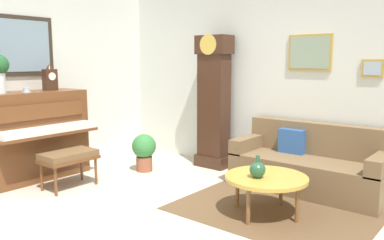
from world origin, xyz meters
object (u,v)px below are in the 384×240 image
Objects in this scene: mantel_clock at (50,78)px; teacup at (27,91)px; potted_plant at (144,150)px; piano at (33,135)px; grandfather_clock at (214,105)px; piano_bench at (69,157)px; green_jug at (257,170)px; couch at (310,166)px; coffee_table at (266,179)px.

mantel_clock reaches higher than teacup.
piano is at bearing -127.03° from potted_plant.
grandfather_clock is at bearing 55.91° from teacup.
grandfather_clock is 2.68m from teacup.
piano is 2.65m from grandfather_clock.
piano is at bearing -90.46° from mantel_clock.
mantel_clock is (-1.58, -1.80, 0.43)m from grandfather_clock.
piano_bench is 2.48m from green_jug.
couch is at bearing 33.67° from teacup.
piano is 1.64× the size of coffee_table.
potted_plant is (0.84, 1.33, -0.93)m from teacup.
teacup reaches higher than piano.
mantel_clock is at bearing -171.65° from green_jug.
teacup is 0.21× the size of potted_plant.
teacup is 1.83m from potted_plant.
coffee_table is 3.35m from teacup.
piano reaches higher than couch.
teacup is (0.09, -0.40, -0.15)m from mantel_clock.
potted_plant reaches higher than coffee_table.
grandfather_clock is at bearing 175.37° from couch.
couch reaches higher than potted_plant.
teacup reaches higher than couch.
potted_plant is at bearing 167.95° from green_jug.
grandfather_clock is at bearing 139.09° from green_jug.
teacup is 3.24m from green_jug.
green_jug is at bearing 8.35° from mantel_clock.
green_jug is at bearing 15.83° from teacup.
couch is (3.20, 1.97, -0.31)m from piano.
piano_bench is 1.84× the size of mantel_clock.
teacup is (-3.11, -2.07, 0.94)m from couch.
piano_bench is at bearing -161.53° from coffee_table.
coffee_table is (2.43, 0.81, -0.01)m from piano_bench.
teacup is at bearing -162.48° from coffee_table.
grandfather_clock is at bearing 48.80° from mantel_clock.
coffee_table is at bearing 18.47° from piano_bench.
piano_bench is at bearing 13.92° from teacup.
green_jug is (2.38, 0.70, 0.11)m from piano_bench.
piano is 2.06× the size of piano_bench.
grandfather_clock is 1.07× the size of couch.
potted_plant is at bearing -126.62° from grandfather_clock.
teacup reaches higher than potted_plant.
piano_bench is 2.27m from grandfather_clock.
teacup reaches higher than piano_bench.
coffee_table is 0.17m from green_jug.
teacup is at bearing -48.04° from piano.
piano is at bearing -164.55° from coffee_table.
mantel_clock is (0.00, 0.31, 0.78)m from piano.
coffee_table is at bearing -37.63° from grandfather_clock.
piano is 0.76× the size of couch.
grandfather_clock reaches higher than potted_plant.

